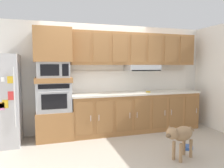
# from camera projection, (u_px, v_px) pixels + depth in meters

# --- Properties ---
(ground_plane) EXTENTS (9.60, 9.60, 0.00)m
(ground_plane) POSITION_uv_depth(u_px,v_px,m) (110.00, 146.00, 4.08)
(ground_plane) COLOR #B2A899
(back_kitchen_wall) EXTENTS (6.20, 0.12, 2.50)m
(back_kitchen_wall) POSITION_uv_depth(u_px,v_px,m) (96.00, 78.00, 5.03)
(back_kitchen_wall) COLOR silver
(back_kitchen_wall) RESTS_ON ground
(oven_base_cabinet) EXTENTS (0.74, 0.62, 0.60)m
(oven_base_cabinet) POSITION_uv_depth(u_px,v_px,m) (55.00, 124.00, 4.48)
(oven_base_cabinet) COLOR #996638
(oven_base_cabinet) RESTS_ON ground
(built_in_oven) EXTENTS (0.70, 0.62, 0.60)m
(built_in_oven) POSITION_uv_depth(u_px,v_px,m) (54.00, 96.00, 4.43)
(built_in_oven) COLOR #A8AAAF
(built_in_oven) RESTS_ON oven_base_cabinet
(appliance_mid_shelf) EXTENTS (0.74, 0.62, 0.10)m
(appliance_mid_shelf) POSITION_uv_depth(u_px,v_px,m) (53.00, 80.00, 4.40)
(appliance_mid_shelf) COLOR #996638
(appliance_mid_shelf) RESTS_ON built_in_oven
(microwave) EXTENTS (0.64, 0.54, 0.32)m
(microwave) POSITION_uv_depth(u_px,v_px,m) (53.00, 70.00, 4.38)
(microwave) COLOR #A8AAAF
(microwave) RESTS_ON appliance_mid_shelf
(appliance_upper_cabinet) EXTENTS (0.74, 0.62, 0.68)m
(appliance_upper_cabinet) POSITION_uv_depth(u_px,v_px,m) (53.00, 45.00, 4.33)
(appliance_upper_cabinet) COLOR #996638
(appliance_upper_cabinet) RESTS_ON microwave
(lower_cabinet_run) EXTENTS (3.04, 0.63, 0.88)m
(lower_cabinet_run) POSITION_uv_depth(u_px,v_px,m) (137.00, 112.00, 5.01)
(lower_cabinet_run) COLOR #996638
(lower_cabinet_run) RESTS_ON ground
(countertop_slab) EXTENTS (3.08, 0.64, 0.04)m
(countertop_slab) POSITION_uv_depth(u_px,v_px,m) (137.00, 93.00, 4.98)
(countertop_slab) COLOR silver
(countertop_slab) RESTS_ON lower_cabinet_run
(backsplash_panel) EXTENTS (3.08, 0.02, 0.50)m
(backsplash_panel) POSITION_uv_depth(u_px,v_px,m) (132.00, 81.00, 5.23)
(backsplash_panel) COLOR white
(backsplash_panel) RESTS_ON countertop_slab
(upper_cabinet_with_hood) EXTENTS (3.04, 0.48, 0.88)m
(upper_cabinet_with_hood) POSITION_uv_depth(u_px,v_px,m) (136.00, 50.00, 5.00)
(upper_cabinet_with_hood) COLOR #996638
(upper_cabinet_with_hood) RESTS_ON backsplash_panel
(screwdriver) EXTENTS (0.16, 0.17, 0.03)m
(screwdriver) POSITION_uv_depth(u_px,v_px,m) (148.00, 92.00, 4.94)
(screwdriver) COLOR yellow
(screwdriver) RESTS_ON countertop_slab
(dog) EXTENTS (0.75, 0.40, 0.61)m
(dog) POSITION_uv_depth(u_px,v_px,m) (181.00, 135.00, 3.46)
(dog) COLOR #997551
(dog) RESTS_ON ground
(dog_food_bowl) EXTENTS (0.20, 0.20, 0.06)m
(dog_food_bowl) POSITION_uv_depth(u_px,v_px,m) (187.00, 147.00, 3.93)
(dog_food_bowl) COLOR #3359A5
(dog_food_bowl) RESTS_ON ground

